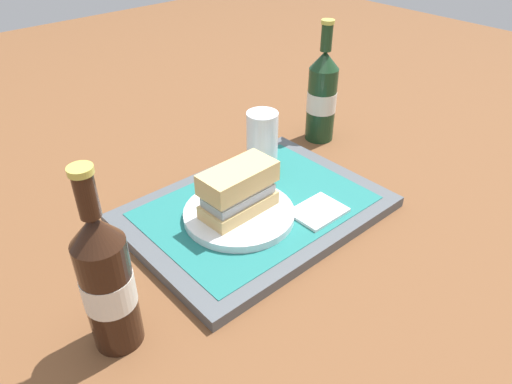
% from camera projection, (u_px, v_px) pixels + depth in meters
% --- Properties ---
extents(ground_plane, '(3.00, 3.00, 0.00)m').
position_uv_depth(ground_plane, '(256.00, 215.00, 0.87)').
color(ground_plane, brown).
extents(tray, '(0.44, 0.32, 0.02)m').
position_uv_depth(tray, '(256.00, 210.00, 0.86)').
color(tray, '#4C5156').
rests_on(tray, ground_plane).
extents(placemat, '(0.38, 0.27, 0.00)m').
position_uv_depth(placemat, '(256.00, 206.00, 0.86)').
color(placemat, '#1E6B66').
rests_on(placemat, tray).
extents(plate, '(0.19, 0.19, 0.01)m').
position_uv_depth(plate, '(239.00, 214.00, 0.83)').
color(plate, white).
rests_on(plate, placemat).
extents(sandwich, '(0.13, 0.07, 0.08)m').
position_uv_depth(sandwich, '(240.00, 189.00, 0.80)').
color(sandwich, tan).
rests_on(sandwich, plate).
extents(beer_glass, '(0.06, 0.06, 0.12)m').
position_uv_depth(beer_glass, '(262.00, 140.00, 0.92)').
color(beer_glass, silver).
rests_on(beer_glass, placemat).
extents(napkin_folded, '(0.09, 0.07, 0.01)m').
position_uv_depth(napkin_folded, '(318.00, 211.00, 0.84)').
color(napkin_folded, white).
rests_on(napkin_folded, placemat).
extents(beer_bottle, '(0.07, 0.07, 0.27)m').
position_uv_depth(beer_bottle, '(322.00, 95.00, 1.06)').
color(beer_bottle, '#19381E').
rests_on(beer_bottle, ground_plane).
extents(second_bottle, '(0.07, 0.07, 0.27)m').
position_uv_depth(second_bottle, '(107.00, 281.00, 0.59)').
color(second_bottle, black).
rests_on(second_bottle, ground_plane).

